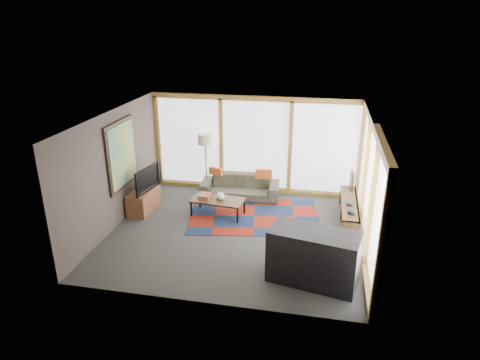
% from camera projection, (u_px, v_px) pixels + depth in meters
% --- Properties ---
extents(ground, '(5.50, 5.50, 0.00)m').
position_uv_depth(ground, '(236.00, 233.00, 9.45)').
color(ground, '#2F2F2D').
rests_on(ground, ground).
extents(room_envelope, '(5.52, 5.02, 2.62)m').
position_uv_depth(room_envelope, '(264.00, 160.00, 9.31)').
color(room_envelope, '#423A31').
rests_on(room_envelope, ground).
extents(rug, '(3.34, 2.45, 0.01)m').
position_uv_depth(rug, '(254.00, 216.00, 10.21)').
color(rug, maroon).
rests_on(rug, ground).
extents(sofa, '(2.07, 0.91, 0.59)m').
position_uv_depth(sofa, '(240.00, 187.00, 11.18)').
color(sofa, '#3B3C2B').
rests_on(sofa, ground).
extents(pillow_left, '(0.38, 0.19, 0.20)m').
position_uv_depth(pillow_left, '(216.00, 171.00, 11.12)').
color(pillow_left, '#B54F1F').
rests_on(pillow_left, sofa).
extents(pillow_right, '(0.45, 0.20, 0.24)m').
position_uv_depth(pillow_right, '(264.00, 174.00, 10.89)').
color(pillow_right, '#B54F1F').
rests_on(pillow_right, sofa).
extents(floor_lamp, '(0.40, 0.40, 1.60)m').
position_uv_depth(floor_lamp, '(206.00, 163.00, 11.42)').
color(floor_lamp, black).
rests_on(floor_lamp, ground).
extents(coffee_table, '(1.29, 0.74, 0.41)m').
position_uv_depth(coffee_table, '(218.00, 207.00, 10.21)').
color(coffee_table, '#2F2011').
rests_on(coffee_table, ground).
extents(book_stack, '(0.25, 0.31, 0.10)m').
position_uv_depth(book_stack, '(205.00, 196.00, 10.18)').
color(book_stack, brown).
rests_on(book_stack, coffee_table).
extents(vase, '(0.24, 0.24, 0.17)m').
position_uv_depth(vase, '(220.00, 196.00, 10.09)').
color(vase, beige).
rests_on(vase, coffee_table).
extents(bookshelf, '(0.37, 2.01, 0.50)m').
position_uv_depth(bookshelf, '(349.00, 212.00, 9.85)').
color(bookshelf, '#2F2011').
rests_on(bookshelf, ground).
extents(bowl_a, '(0.21, 0.21, 0.10)m').
position_uv_depth(bowl_a, '(352.00, 211.00, 9.19)').
color(bowl_a, black).
rests_on(bowl_a, bookshelf).
extents(bowl_b, '(0.17, 0.17, 0.08)m').
position_uv_depth(bowl_b, '(350.00, 203.00, 9.61)').
color(bowl_b, black).
rests_on(bowl_b, bookshelf).
extents(shelf_picture, '(0.08, 0.34, 0.44)m').
position_uv_depth(shelf_picture, '(352.00, 181.00, 10.40)').
color(shelf_picture, black).
rests_on(shelf_picture, bookshelf).
extents(tv_console, '(0.45, 1.09, 0.55)m').
position_uv_depth(tv_console, '(144.00, 200.00, 10.46)').
color(tv_console, brown).
rests_on(tv_console, ground).
extents(television, '(0.32, 1.05, 0.60)m').
position_uv_depth(television, '(145.00, 178.00, 10.23)').
color(television, black).
rests_on(television, tv_console).
extents(bar_counter, '(1.68, 1.04, 0.99)m').
position_uv_depth(bar_counter, '(314.00, 257.00, 7.59)').
color(bar_counter, black).
rests_on(bar_counter, ground).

